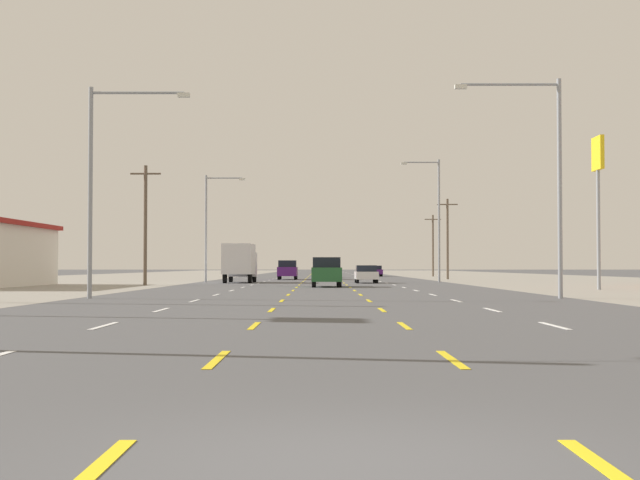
# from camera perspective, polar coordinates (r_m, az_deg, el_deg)

# --- Properties ---
(ground_plane) EXTENTS (572.00, 572.00, 0.00)m
(ground_plane) POSITION_cam_1_polar(r_m,az_deg,el_deg) (72.39, -0.00, -2.78)
(ground_plane) COLOR #4C4C4F
(lot_apron_left) EXTENTS (28.00, 440.00, 0.01)m
(lot_apron_left) POSITION_cam_1_polar(r_m,az_deg,el_deg) (76.43, -18.92, -2.63)
(lot_apron_left) COLOR gray
(lot_apron_left) RESTS_ON ground
(lot_apron_right) EXTENTS (28.00, 440.00, 0.01)m
(lot_apron_right) POSITION_cam_1_polar(r_m,az_deg,el_deg) (76.57, 18.87, -2.63)
(lot_apron_right) COLOR gray
(lot_apron_right) RESTS_ON ground
(lane_markings) EXTENTS (10.64, 227.60, 0.01)m
(lane_markings) POSITION_cam_1_polar(r_m,az_deg,el_deg) (110.88, -0.06, -2.39)
(lane_markings) COLOR white
(lane_markings) RESTS_ON ground
(signal_span_wire) EXTENTS (25.16, 0.53, 9.44)m
(signal_span_wire) POSITION_cam_1_polar(r_m,az_deg,el_deg) (16.79, 1.17, 12.40)
(signal_span_wire) COLOR brown
(signal_span_wire) RESTS_ON ground
(suv_center_turn_nearest) EXTENTS (1.98, 4.90, 1.98)m
(suv_center_turn_nearest) POSITION_cam_1_polar(r_m,az_deg,el_deg) (60.05, 0.24, -2.03)
(suv_center_turn_nearest) COLOR #235B2D
(suv_center_turn_nearest) RESTS_ON ground
(sedan_inner_right_near) EXTENTS (1.80, 4.50, 1.46)m
(sedan_inner_right_near) POSITION_cam_1_polar(r_m,az_deg,el_deg) (73.85, 2.78, -2.17)
(sedan_inner_right_near) COLOR white
(sedan_inner_right_near) RESTS_ON ground
(box_truck_far_left_mid) EXTENTS (2.40, 7.20, 3.23)m
(box_truck_far_left_mid) POSITION_cam_1_polar(r_m,az_deg,el_deg) (75.63, -5.31, -1.33)
(box_truck_far_left_mid) COLOR silver
(box_truck_far_left_mid) RESTS_ON ground
(suv_inner_left_midfar) EXTENTS (1.98, 4.90, 1.98)m
(suv_inner_left_midfar) POSITION_cam_1_polar(r_m,az_deg,el_deg) (92.50, -2.25, -1.90)
(suv_inner_left_midfar) COLOR #4C196B
(suv_inner_left_midfar) RESTS_ON ground
(suv_center_turn_far) EXTENTS (1.98, 4.90, 1.98)m
(suv_center_turn_far) POSITION_cam_1_polar(r_m,az_deg,el_deg) (92.84, -0.06, -1.90)
(suv_center_turn_far) COLOR maroon
(suv_center_turn_far) RESTS_ON ground
(sedan_center_turn_farther) EXTENTS (1.80, 4.50, 1.46)m
(sedan_center_turn_farther) POSITION_cam_1_polar(r_m,az_deg,el_deg) (107.07, 0.01, -2.02)
(sedan_center_turn_farther) COLOR silver
(sedan_center_turn_farther) RESTS_ON ground
(sedan_far_right_farthest) EXTENTS (1.80, 4.50, 1.46)m
(sedan_far_right_farthest) POSITION_cam_1_polar(r_m,az_deg,el_deg) (120.82, 3.36, -1.97)
(sedan_far_right_farthest) COLOR #4C196B
(sedan_far_right_farthest) RESTS_ON ground
(pole_sign_right_row_1) EXTENTS (0.24, 1.77, 9.14)m
(pole_sign_right_row_1) POSITION_cam_1_polar(r_m,az_deg,el_deg) (56.00, 17.12, 3.96)
(pole_sign_right_row_1) COLOR gray
(pole_sign_right_row_1) RESTS_ON ground
(streetlight_left_row_0) EXTENTS (4.39, 0.26, 9.16)m
(streetlight_left_row_0) POSITION_cam_1_polar(r_m,az_deg,el_deg) (39.87, -13.93, 4.09)
(streetlight_left_row_0) COLOR gray
(streetlight_left_row_0) RESTS_ON ground
(streetlight_right_row_0) EXTENTS (4.62, 0.26, 9.52)m
(streetlight_right_row_0) POSITION_cam_1_polar(r_m,az_deg,el_deg) (39.99, 14.15, 4.39)
(streetlight_right_row_0) COLOR gray
(streetlight_right_row_0) RESTS_ON ground
(streetlight_left_row_1) EXTENTS (3.50, 0.26, 9.32)m
(streetlight_left_row_1) POSITION_cam_1_polar(r_m,az_deg,el_deg) (78.39, -7.21, 1.23)
(streetlight_left_row_1) COLOR gray
(streetlight_left_row_1) RESTS_ON ground
(streetlight_right_row_1) EXTENTS (3.39, 0.26, 10.70)m
(streetlight_right_row_1) POSITION_cam_1_polar(r_m,az_deg,el_deg) (78.49, 7.21, 1.74)
(streetlight_right_row_1) COLOR gray
(streetlight_right_row_1) RESTS_ON ground
(utility_pole_left_row_1) EXTENTS (2.20, 0.26, 8.68)m
(utility_pole_left_row_1) POSITION_cam_1_polar(r_m,az_deg,el_deg) (65.76, -11.24, 1.09)
(utility_pole_left_row_1) COLOR brown
(utility_pole_left_row_1) RESTS_ON ground
(utility_pole_right_row_2) EXTENTS (2.20, 0.26, 8.56)m
(utility_pole_right_row_2) POSITION_cam_1_polar(r_m,az_deg,el_deg) (95.99, 7.95, 0.18)
(utility_pole_right_row_2) COLOR brown
(utility_pole_right_row_2) RESTS_ON ground
(utility_pole_right_row_3) EXTENTS (2.20, 0.26, 8.29)m
(utility_pole_right_row_3) POSITION_cam_1_polar(r_m,az_deg,el_deg) (121.12, 7.03, -0.27)
(utility_pole_right_row_3) COLOR brown
(utility_pole_right_row_3) RESTS_ON ground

